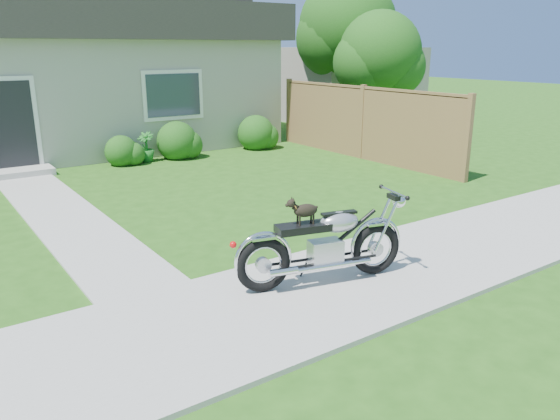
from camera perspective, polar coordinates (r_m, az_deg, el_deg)
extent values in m
plane|color=#235114|center=(6.53, 2.33, -8.96)|extent=(80.00, 80.00, 0.00)
cube|color=#9E9B93|center=(6.52, 2.34, -8.80)|extent=(24.00, 2.20, 0.04)
cube|color=#9E9B93|center=(10.28, -21.87, -0.39)|extent=(1.20, 8.00, 0.03)
cube|color=#AEA99D|center=(17.10, -23.17, 10.95)|extent=(12.00, 6.00, 3.00)
cube|color=#2D2B28|center=(17.06, -23.96, 17.61)|extent=(12.60, 6.60, 1.00)
cube|color=black|center=(13.91, -26.27, 7.67)|extent=(1.00, 0.06, 2.10)
cube|color=#9E9B93|center=(13.73, -25.51, 3.53)|extent=(1.40, 0.70, 0.16)
cube|color=#2D3847|center=(14.98, -11.09, 11.71)|extent=(1.70, 0.05, 1.30)
cube|color=#8E5940|center=(14.49, 8.59, 8.88)|extent=(0.08, 6.50, 1.80)
cube|color=#8E5940|center=(16.97, 0.95, 10.35)|extent=(0.12, 0.12, 1.90)
cube|color=#8E5940|center=(14.48, 8.60, 9.07)|extent=(0.12, 0.12, 1.90)
cube|color=#8E5940|center=(12.35, 19.04, 7.06)|extent=(0.12, 0.12, 1.90)
cube|color=#8E5940|center=(14.39, 8.75, 12.51)|extent=(0.08, 6.50, 0.08)
cylinder|color=#3D2B1C|center=(18.06, 10.14, 10.87)|extent=(0.28, 0.28, 2.14)
sphere|color=#1D4F14|center=(17.98, 10.40, 15.89)|extent=(2.57, 2.57, 2.57)
sphere|color=#1D4F14|center=(18.06, 11.95, 14.45)|extent=(1.88, 1.88, 1.88)
cylinder|color=#3D2B1C|center=(20.16, 6.84, 12.56)|extent=(0.28, 0.28, 2.82)
sphere|color=#1D4F14|center=(20.13, 7.05, 18.50)|extent=(3.39, 3.39, 3.39)
sphere|color=#1D4F14|center=(20.16, 8.47, 16.84)|extent=(2.48, 2.48, 2.48)
sphere|color=#1D4F14|center=(14.11, -16.25, 5.89)|extent=(0.80, 0.80, 0.80)
sphere|color=#1D4F14|center=(15.78, -2.52, 8.00)|extent=(1.04, 1.04, 1.04)
sphere|color=#1D4F14|center=(14.63, -10.71, 7.06)|extent=(1.06, 1.06, 1.06)
imported|color=#1C6820|center=(14.37, -13.84, 6.41)|extent=(0.60, 0.60, 0.76)
torus|color=black|center=(7.01, 9.94, -4.02)|extent=(0.68, 0.27, 0.67)
torus|color=black|center=(6.41, -1.75, -5.76)|extent=(0.68, 0.27, 0.67)
cube|color=#B1B1B5|center=(6.68, 4.76, -4.42)|extent=(0.45, 0.33, 0.30)
ellipsoid|color=#B1B1B5|center=(6.63, 6.17, -1.23)|extent=(0.57, 0.41, 0.26)
cube|color=black|center=(6.44, 2.42, -1.87)|extent=(0.69, 0.41, 0.09)
cube|color=silver|center=(6.90, 10.08, -1.37)|extent=(0.33, 0.21, 0.03)
cube|color=silver|center=(6.29, -1.78, -2.90)|extent=(0.33, 0.21, 0.03)
cylinder|color=silver|center=(6.90, 11.81, 1.84)|extent=(0.17, 0.59, 0.03)
sphere|color=silver|center=(6.98, 12.31, 0.94)|extent=(0.21, 0.21, 0.17)
cylinder|color=silver|center=(6.62, 5.22, -5.84)|extent=(1.08, 0.33, 0.06)
ellipsoid|color=black|center=(6.39, 2.69, -0.04)|extent=(0.32, 0.21, 0.16)
sphere|color=black|center=(6.29, 1.18, 0.70)|extent=(0.12, 0.12, 0.10)
cylinder|color=black|center=(6.42, 1.84, -0.93)|extent=(0.03, 0.03, 0.12)
cylinder|color=black|center=(6.36, 2.08, -1.11)|extent=(0.03, 0.03, 0.12)
cylinder|color=black|center=(6.48, 3.27, -0.77)|extent=(0.03, 0.03, 0.12)
cylinder|color=black|center=(6.42, 3.52, -0.94)|extent=(0.03, 0.03, 0.12)
torus|color=#BD7D32|center=(6.32, 1.54, 0.36)|extent=(0.06, 0.09, 0.08)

